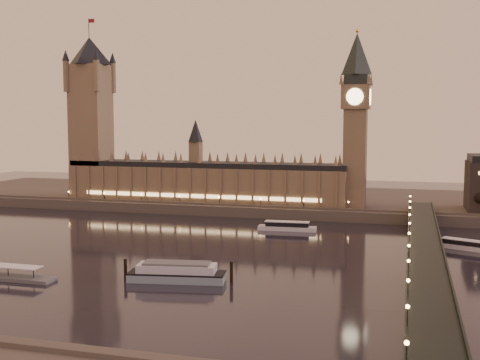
{
  "coord_description": "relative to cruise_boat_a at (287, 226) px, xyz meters",
  "views": [
    {
      "loc": [
        85.8,
        -238.51,
        57.05
      ],
      "look_at": [
        7.83,
        35.0,
        29.12
      ],
      "focal_mm": 45.0,
      "sensor_mm": 36.0,
      "label": 1
    }
  ],
  "objects": [
    {
      "name": "ground",
      "position": [
        -24.42,
        -66.83,
        -2.14
      ],
      "size": [
        700.0,
        700.0,
        0.0
      ],
      "primitive_type": "plane",
      "color": "black",
      "rests_on": "ground"
    },
    {
      "name": "far_embankment",
      "position": [
        5.58,
        98.17,
        0.86
      ],
      "size": [
        560.0,
        130.0,
        6.0
      ],
      "primitive_type": "cube",
      "color": "#423D35",
      "rests_on": "ground"
    },
    {
      "name": "palace_of_westminster",
      "position": [
        -64.54,
        54.16,
        19.57
      ],
      "size": [
        180.0,
        26.62,
        52.0
      ],
      "color": "brown",
      "rests_on": "ground"
    },
    {
      "name": "victoria_tower",
      "position": [
        -144.42,
        54.17,
        63.65
      ],
      "size": [
        31.68,
        31.68,
        118.0
      ],
      "color": "brown",
      "rests_on": "ground"
    },
    {
      "name": "big_ben",
      "position": [
        29.57,
        54.16,
        61.82
      ],
      "size": [
        17.68,
        17.68,
        104.0
      ],
      "color": "brown",
      "rests_on": "ground"
    },
    {
      "name": "westminster_bridge",
      "position": [
        67.19,
        -66.83,
        3.38
      ],
      "size": [
        13.2,
        260.0,
        15.3
      ],
      "color": "black",
      "rests_on": "ground"
    },
    {
      "name": "cruise_boat_a",
      "position": [
        0.0,
        0.0,
        0.0
      ],
      "size": [
        30.69,
        8.58,
        4.85
      ],
      "rotation": [
        0.0,
        0.0,
        0.07
      ],
      "color": "silver",
      "rests_on": "ground"
    },
    {
      "name": "cruise_boat_b",
      "position": [
        84.84,
        -23.79,
        -0.19
      ],
      "size": [
        24.43,
        14.66,
        4.42
      ],
      "rotation": [
        0.0,
        0.0,
        -0.39
      ],
      "color": "silver",
      "rests_on": "ground"
    },
    {
      "name": "moored_barge",
      "position": [
        -18.03,
        -109.16,
        0.95
      ],
      "size": [
        39.42,
        15.25,
        7.32
      ],
      "rotation": [
        0.0,
        0.0,
        0.17
      ],
      "color": "#8097A4",
      "rests_on": "ground"
    }
  ]
}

